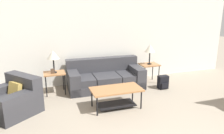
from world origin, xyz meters
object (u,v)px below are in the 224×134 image
Objects in this scene: couch at (105,78)px; table_lamp_right at (150,49)px; coffee_table at (116,94)px; side_table_left at (55,75)px; side_table_right at (149,66)px; backpack at (163,82)px; table_lamp_left at (53,55)px; armchair at (13,100)px.

couch is 3.60× the size of table_lamp_right.
couch is at bearing 84.01° from coffee_table.
side_table_left reaches higher than coffee_table.
side_table_right is 0.71m from backpack.
coffee_table is 1.94× the size of table_lamp_left.
side_table_left is (0.96, 0.86, 0.24)m from armchair.
backpack is at bearing -21.46° from couch.
table_lamp_left reaches higher than armchair.
backpack is (3.91, 0.25, -0.10)m from armchair.
couch is 1.36m from coffee_table.
side_table_left is at bearing 180.00° from table_lamp_right.
backpack is at bearing 3.70° from armchair.
coffee_table is at bearing -156.35° from backpack.
table_lamp_left is at bearing -75.96° from side_table_left.
table_lamp_right reaches higher than coffee_table.
armchair is 3.64× the size of backpack.
table_lamp_right reaches higher than armchair.
couch reaches higher than backpack.
side_table_right is (2.81, 0.00, 0.00)m from side_table_left.
table_lamp_right is at bearing -0.23° from couch.
couch is 5.71× the size of backpack.
coffee_table is at bearing -46.70° from side_table_left.
side_table_left is 0.98× the size of table_lamp_right.
armchair is 2.34× the size of side_table_left.
couch is 1.86× the size of coffee_table.
table_lamp_left and table_lamp_right have the same top height.
coffee_table is 3.08× the size of backpack.
couch is 1.67m from backpack.
coffee_table is (2.23, -0.49, 0.06)m from armchair.
backpack is (0.14, -0.60, -0.34)m from side_table_right.
table_lamp_left reaches higher than backpack.
armchair is at bearing -138.34° from side_table_left.
coffee_table is at bearing -139.02° from table_lamp_right.
side_table_left is 1.56× the size of backpack.
side_table_right is 1.56× the size of backpack.
armchair is at bearing -176.30° from backpack.
couch is at bearing 158.54° from backpack.
side_table_right is at bearing 0.00° from table_lamp_left.
backpack is at bearing -76.58° from side_table_right.
armchair is (-2.37, -0.86, -0.00)m from couch.
couch is 2.52m from armchair.
side_table_right is 0.53m from table_lamp_right.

